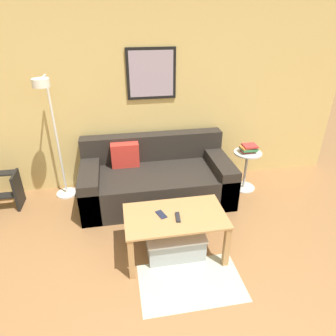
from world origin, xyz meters
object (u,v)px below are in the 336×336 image
coffee_table (175,222)px  floor_lamp (52,128)px  remote_control (178,217)px  cell_phone (161,214)px  couch (156,179)px  side_table (246,167)px  storage_bin (174,240)px  book_stack (249,148)px  step_stool (2,190)px

coffee_table → floor_lamp: (-1.25, 1.24, 0.63)m
remote_control → cell_phone: size_ratio=1.07×
couch → side_table: couch is taller
storage_bin → side_table: bearing=40.9°
floor_lamp → side_table: 2.58m
coffee_table → side_table: 1.66m
couch → floor_lamp: bearing=173.3°
coffee_table → remote_control: bearing=-71.0°
coffee_table → side_table: size_ratio=1.77×
couch → remote_control: size_ratio=12.86×
floor_lamp → side_table: floor_lamp is taller
floor_lamp → book_stack: bearing=-3.1°
coffee_table → storage_bin: size_ratio=1.67×
side_table → storage_bin: bearing=-139.1°
remote_control → step_stool: remote_control is taller
coffee_table → side_table: side_table is taller
cell_phone → coffee_table: bearing=-32.0°
cell_phone → step_stool: bearing=128.0°
couch → book_stack: size_ratio=7.79×
remote_control → cell_phone: remote_control is taller
side_table → step_stool: (-3.23, 0.10, -0.09)m
coffee_table → floor_lamp: bearing=135.3°
step_stool → side_table: bearing=-1.9°
floor_lamp → side_table: size_ratio=2.89×
couch → cell_phone: size_ratio=13.78×
remote_control → book_stack: bearing=49.4°
remote_control → couch: bearing=98.6°
remote_control → coffee_table: bearing=115.0°
side_table → cell_phone: 1.75m
couch → cell_phone: 1.09m
coffee_table → cell_phone: size_ratio=7.15×
side_table → book_stack: size_ratio=2.28×
cell_phone → step_stool: size_ratio=0.30×
floor_lamp → step_stool: (-0.74, -0.03, -0.77)m
book_stack → couch: bearing=-179.6°
step_stool → book_stack: bearing=-1.8°
couch → step_stool: 1.96m
book_stack → cell_phone: size_ratio=1.77×
couch → floor_lamp: 1.44m
storage_bin → side_table: (1.23, 1.07, 0.21)m
side_table → couch: bearing=-179.7°
storage_bin → remote_control: size_ratio=4.00×
coffee_table → cell_phone: 0.17m
coffee_table → step_stool: bearing=148.8°
side_table → floor_lamp: bearing=176.9°
side_table → remote_control: side_table is taller
book_stack → remote_control: size_ratio=1.65×
floor_lamp → remote_control: floor_lamp is taller
storage_bin → side_table: size_ratio=1.06×
remote_control → cell_phone: 0.17m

